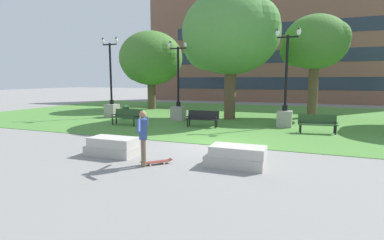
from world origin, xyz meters
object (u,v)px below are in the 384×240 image
(park_bench_near_right, at_px, (203,118))
(skateboard, at_px, (156,162))
(concrete_block_left, at_px, (236,157))
(park_bench_near_left, at_px, (126,116))
(lamp_post_right, at_px, (178,104))
(person_skateboarder, at_px, (143,135))
(trash_bin, at_px, (126,111))
(park_bench_far_left, at_px, (317,123))
(lamp_post_center, at_px, (285,107))
(lamp_post_left, at_px, (112,101))
(concrete_block_center, at_px, (113,147))

(park_bench_near_right, bearing_deg, skateboard, -81.85)
(concrete_block_left, bearing_deg, park_bench_near_left, 143.25)
(skateboard, bearing_deg, lamp_post_right, 109.91)
(person_skateboarder, height_order, trash_bin, person_skateboarder)
(park_bench_near_right, relative_size, park_bench_far_left, 0.98)
(concrete_block_left, relative_size, trash_bin, 1.89)
(lamp_post_right, distance_m, trash_bin, 3.71)
(concrete_block_left, bearing_deg, lamp_post_center, 84.75)
(lamp_post_left, bearing_deg, person_skateboarder, -49.66)
(park_bench_near_left, height_order, lamp_post_left, lamp_post_left)
(lamp_post_right, bearing_deg, park_bench_far_left, -12.58)
(trash_bin, bearing_deg, lamp_post_center, 1.56)
(skateboard, bearing_deg, park_bench_near_left, 129.79)
(park_bench_far_left, distance_m, lamp_post_right, 8.52)
(park_bench_near_right, xyz_separation_m, trash_bin, (-6.01, 1.46, -0.04))
(concrete_block_center, bearing_deg, skateboard, -13.45)
(person_skateboarder, bearing_deg, concrete_block_center, 156.18)
(skateboard, relative_size, trash_bin, 0.90)
(lamp_post_left, distance_m, trash_bin, 1.58)
(park_bench_near_right, height_order, lamp_post_right, lamp_post_right)
(park_bench_near_left, bearing_deg, lamp_post_left, 137.05)
(skateboard, distance_m, park_bench_near_left, 8.57)
(concrete_block_left, height_order, skateboard, concrete_block_left)
(park_bench_near_right, bearing_deg, lamp_post_right, 139.18)
(skateboard, xyz_separation_m, lamp_post_center, (3.17, 9.25, 1.02))
(park_bench_near_left, bearing_deg, person_skateboarder, -52.88)
(concrete_block_center, relative_size, person_skateboarder, 1.05)
(lamp_post_left, bearing_deg, concrete_block_left, -38.58)
(park_bench_near_left, bearing_deg, trash_bin, 123.95)
(park_bench_far_left, bearing_deg, park_bench_near_right, -177.92)
(park_bench_near_left, distance_m, park_bench_far_left, 10.37)
(person_skateboarder, distance_m, skateboard, 0.98)
(concrete_block_left, xyz_separation_m, lamp_post_center, (0.78, 8.54, 0.80))
(park_bench_near_left, bearing_deg, lamp_post_center, 17.20)
(park_bench_near_right, bearing_deg, lamp_post_center, 22.28)
(concrete_block_center, bearing_deg, trash_bin, 121.00)
(skateboard, bearing_deg, lamp_post_center, 71.09)
(park_bench_near_right, bearing_deg, lamp_post_left, 165.86)
(park_bench_near_left, distance_m, lamp_post_center, 9.07)
(trash_bin, bearing_deg, concrete_block_left, -41.10)
(lamp_post_left, bearing_deg, park_bench_near_left, -42.95)
(skateboard, bearing_deg, park_bench_far_left, 57.96)
(concrete_block_center, relative_size, park_bench_near_left, 0.97)
(concrete_block_center, distance_m, lamp_post_right, 9.25)
(skateboard, distance_m, park_bench_far_left, 9.12)
(lamp_post_right, xyz_separation_m, trash_bin, (-3.62, -0.61, -0.54))
(person_skateboarder, height_order, park_bench_near_right, person_skateboarder)
(concrete_block_left, distance_m, lamp_post_left, 13.93)
(park_bench_far_left, bearing_deg, person_skateboarder, -122.66)
(park_bench_near_left, relative_size, lamp_post_right, 0.37)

